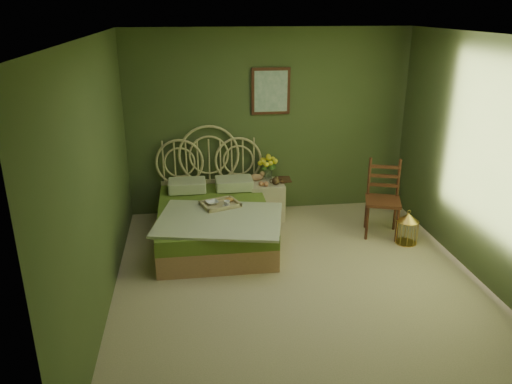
{
  "coord_description": "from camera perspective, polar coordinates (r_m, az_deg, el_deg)",
  "views": [
    {
      "loc": [
        -1.11,
        -4.63,
        2.86
      ],
      "look_at": [
        -0.35,
        1.0,
        0.73
      ],
      "focal_mm": 35.0,
      "sensor_mm": 36.0,
      "label": 1
    }
  ],
  "objects": [
    {
      "name": "wall_left",
      "position": [
        4.96,
        -17.6,
        1.22
      ],
      "size": [
        0.0,
        4.5,
        4.5
      ],
      "primitive_type": "plane",
      "rotation": [
        1.57,
        0.0,
        1.57
      ],
      "color": "#47552C",
      "rests_on": "floor"
    },
    {
      "name": "nightstand",
      "position": [
        7.11,
        1.2,
        -0.18
      ],
      "size": [
        0.47,
        0.48,
        0.95
      ],
      "color": "beige",
      "rests_on": "floor"
    },
    {
      "name": "book_lower",
      "position": [
        7.08,
        2.6,
        1.31
      ],
      "size": [
        0.19,
        0.24,
        0.02
      ],
      "primitive_type": "imported",
      "rotation": [
        0.0,
        0.0,
        0.07
      ],
      "color": "#381E0F",
      "rests_on": "nightstand"
    },
    {
      "name": "chair",
      "position": [
        6.74,
        14.11,
        -0.13
      ],
      "size": [
        0.56,
        0.56,
        1.0
      ],
      "rotation": [
        0.0,
        0.0,
        -0.32
      ],
      "color": "#3D1E10",
      "rests_on": "floor"
    },
    {
      "name": "wall_right",
      "position": [
        5.79,
        25.22,
        2.91
      ],
      "size": [
        0.0,
        4.5,
        4.5
      ],
      "primitive_type": "plane",
      "rotation": [
        1.57,
        0.0,
        -1.57
      ],
      "color": "#47552C",
      "rests_on": "floor"
    },
    {
      "name": "bed",
      "position": [
        6.46,
        -4.85,
        -3.03
      ],
      "size": [
        1.65,
        2.09,
        1.29
      ],
      "color": "tan",
      "rests_on": "floor"
    },
    {
      "name": "wall_back",
      "position": [
        7.14,
        1.46,
        7.9
      ],
      "size": [
        4.0,
        0.0,
        4.0
      ],
      "primitive_type": "plane",
      "rotation": [
        1.57,
        0.0,
        0.0
      ],
      "color": "#47552C",
      "rests_on": "floor"
    },
    {
      "name": "coffee_cup",
      "position": [
        6.24,
        -3.35,
        -1.32
      ],
      "size": [
        0.09,
        0.09,
        0.08
      ],
      "primitive_type": "imported",
      "rotation": [
        0.0,
        0.0,
        0.13
      ],
      "color": "white",
      "rests_on": "bed"
    },
    {
      "name": "cereal_bowl",
      "position": [
        6.34,
        -5.05,
        -1.19
      ],
      "size": [
        0.19,
        0.19,
        0.04
      ],
      "primitive_type": "imported",
      "rotation": [
        0.0,
        0.0,
        0.24
      ],
      "color": "white",
      "rests_on": "bed"
    },
    {
      "name": "book_upper",
      "position": [
        7.07,
        2.6,
        1.46
      ],
      "size": [
        0.18,
        0.24,
        0.02
      ],
      "primitive_type": "imported",
      "rotation": [
        0.0,
        0.0,
        -0.05
      ],
      "color": "#472819",
      "rests_on": "nightstand"
    },
    {
      "name": "birdcage",
      "position": [
        6.64,
        16.88,
        -4.01
      ],
      "size": [
        0.27,
        0.27,
        0.41
      ],
      "rotation": [
        0.0,
        0.0,
        0.2
      ],
      "color": "gold",
      "rests_on": "floor"
    },
    {
      "name": "ceiling",
      "position": [
        4.76,
        6.08,
        17.3
      ],
      "size": [
        4.5,
        4.5,
        0.0
      ],
      "primitive_type": "plane",
      "rotation": [
        3.14,
        0.0,
        0.0
      ],
      "color": "silver",
      "rests_on": "wall_back"
    },
    {
      "name": "floor",
      "position": [
        5.55,
        5.07,
        -10.57
      ],
      "size": [
        4.5,
        4.5,
        0.0
      ],
      "primitive_type": "plane",
      "color": "#C9AF91",
      "rests_on": "ground"
    },
    {
      "name": "wall_art",
      "position": [
        7.03,
        1.7,
        11.44
      ],
      "size": [
        0.54,
        0.04,
        0.64
      ],
      "color": "#3D1E10",
      "rests_on": "wall_back"
    }
  ]
}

